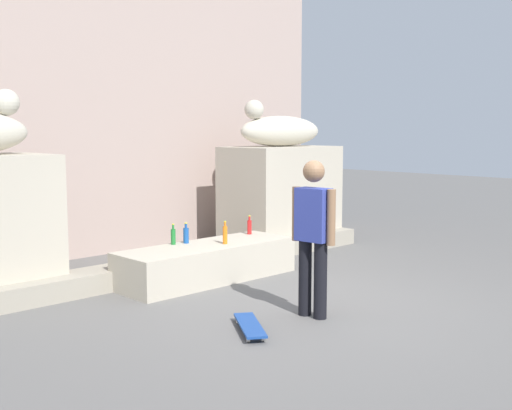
{
  "coord_description": "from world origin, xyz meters",
  "views": [
    {
      "loc": [
        -5.37,
        -4.5,
        2.0
      ],
      "look_at": [
        -0.11,
        0.89,
        1.1
      ],
      "focal_mm": 45.16,
      "sensor_mm": 36.0,
      "label": 1
    }
  ],
  "objects_px": {
    "bottle_orange": "(225,234)",
    "bottle_green": "(173,236)",
    "skater": "(313,231)",
    "bottle_red": "(249,227)",
    "bottle_blue": "(186,235)",
    "skateboard": "(250,325)",
    "statue_reclining_right": "(279,130)"
  },
  "relations": [
    {
      "from": "statue_reclining_right",
      "to": "bottle_blue",
      "type": "height_order",
      "value": "statue_reclining_right"
    },
    {
      "from": "bottle_red",
      "to": "bottle_green",
      "type": "height_order",
      "value": "bottle_green"
    },
    {
      "from": "bottle_red",
      "to": "bottle_blue",
      "type": "xyz_separation_m",
      "value": [
        -1.11,
        0.06,
        0.0
      ]
    },
    {
      "from": "skater",
      "to": "bottle_orange",
      "type": "relative_size",
      "value": 5.47
    },
    {
      "from": "statue_reclining_right",
      "to": "skateboard",
      "type": "xyz_separation_m",
      "value": [
        -3.71,
        -3.15,
        -1.91
      ]
    },
    {
      "from": "skater",
      "to": "bottle_orange",
      "type": "height_order",
      "value": "skater"
    },
    {
      "from": "skateboard",
      "to": "bottle_red",
      "type": "relative_size",
      "value": 2.84
    },
    {
      "from": "bottle_green",
      "to": "bottle_red",
      "type": "bearing_deg",
      "value": -4.58
    },
    {
      "from": "bottle_blue",
      "to": "bottle_orange",
      "type": "xyz_separation_m",
      "value": [
        0.34,
        -0.4,
        0.01
      ]
    },
    {
      "from": "bottle_red",
      "to": "skateboard",
      "type": "bearing_deg",
      "value": -133.66
    },
    {
      "from": "bottle_red",
      "to": "bottle_orange",
      "type": "distance_m",
      "value": 0.85
    },
    {
      "from": "bottle_green",
      "to": "skater",
      "type": "bearing_deg",
      "value": -88.82
    },
    {
      "from": "statue_reclining_right",
      "to": "skateboard",
      "type": "relative_size",
      "value": 2.15
    },
    {
      "from": "bottle_red",
      "to": "bottle_orange",
      "type": "relative_size",
      "value": 0.9
    },
    {
      "from": "skateboard",
      "to": "bottle_green",
      "type": "height_order",
      "value": "bottle_green"
    },
    {
      "from": "statue_reclining_right",
      "to": "bottle_blue",
      "type": "relative_size",
      "value": 6.05
    },
    {
      "from": "statue_reclining_right",
      "to": "bottle_green",
      "type": "xyz_separation_m",
      "value": [
        -2.92,
        -0.87,
        -1.38
      ]
    },
    {
      "from": "statue_reclining_right",
      "to": "skater",
      "type": "distance_m",
      "value": 4.46
    },
    {
      "from": "bottle_orange",
      "to": "bottle_green",
      "type": "relative_size",
      "value": 1.11
    },
    {
      "from": "skateboard",
      "to": "bottle_orange",
      "type": "relative_size",
      "value": 2.55
    },
    {
      "from": "skater",
      "to": "bottle_orange",
      "type": "xyz_separation_m",
      "value": [
        0.47,
        1.93,
        -0.32
      ]
    },
    {
      "from": "bottle_red",
      "to": "bottle_blue",
      "type": "relative_size",
      "value": 0.99
    },
    {
      "from": "skateboard",
      "to": "bottle_blue",
      "type": "relative_size",
      "value": 2.82
    },
    {
      "from": "skateboard",
      "to": "bottle_red",
      "type": "bearing_deg",
      "value": -10.15
    },
    {
      "from": "bottle_orange",
      "to": "bottle_green",
      "type": "xyz_separation_m",
      "value": [
        -0.52,
        0.45,
        -0.01
      ]
    },
    {
      "from": "bottle_red",
      "to": "bottle_green",
      "type": "bearing_deg",
      "value": 175.42
    },
    {
      "from": "bottle_red",
      "to": "skater",
      "type": "bearing_deg",
      "value": -118.66
    },
    {
      "from": "bottle_orange",
      "to": "skateboard",
      "type": "bearing_deg",
      "value": -125.41
    },
    {
      "from": "skater",
      "to": "bottle_red",
      "type": "xyz_separation_m",
      "value": [
        1.24,
        2.27,
        -0.33
      ]
    },
    {
      "from": "statue_reclining_right",
      "to": "bottle_orange",
      "type": "xyz_separation_m",
      "value": [
        -2.4,
        -1.32,
        -1.37
      ]
    },
    {
      "from": "skater",
      "to": "bottle_blue",
      "type": "distance_m",
      "value": 2.36
    },
    {
      "from": "skater",
      "to": "bottle_green",
      "type": "height_order",
      "value": "skater"
    }
  ]
}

